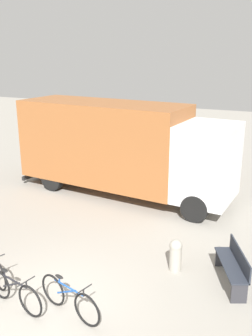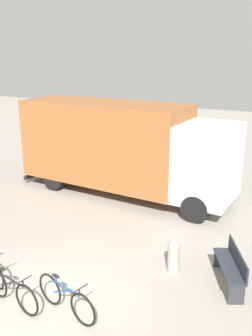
{
  "view_description": "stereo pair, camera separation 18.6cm",
  "coord_description": "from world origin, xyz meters",
  "px_view_note": "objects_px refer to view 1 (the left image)",
  "views": [
    {
      "loc": [
        4.26,
        -5.32,
        5.06
      ],
      "look_at": [
        -0.19,
        4.44,
        1.75
      ],
      "focal_mm": 40.0,
      "sensor_mm": 36.0,
      "label": 1
    },
    {
      "loc": [
        4.43,
        -5.24,
        5.06
      ],
      "look_at": [
        -0.19,
        4.44,
        1.75
      ],
      "focal_mm": 40.0,
      "sensor_mm": 36.0,
      "label": 2
    }
  ],
  "objects_px": {
    "delivery_truck": "(121,146)",
    "bollard_near_bench": "(176,254)",
    "park_bench": "(234,264)",
    "bicycle_far": "(69,298)",
    "bicycle_middle": "(14,291)"
  },
  "relations": [
    {
      "from": "delivery_truck",
      "to": "bollard_near_bench",
      "type": "xyz_separation_m",
      "value": [
        3.43,
        -4.18,
        -1.4
      ]
    },
    {
      "from": "park_bench",
      "to": "bicycle_far",
      "type": "height_order",
      "value": "park_bench"
    },
    {
      "from": "bollard_near_bench",
      "to": "bicycle_middle",
      "type": "bearing_deg",
      "value": -134.09
    },
    {
      "from": "bicycle_middle",
      "to": "bicycle_far",
      "type": "distance_m",
      "value": 1.2
    },
    {
      "from": "bicycle_middle",
      "to": "bollard_near_bench",
      "type": "bearing_deg",
      "value": 57.78
    },
    {
      "from": "delivery_truck",
      "to": "park_bench",
      "type": "bearing_deg",
      "value": -35.93
    },
    {
      "from": "delivery_truck",
      "to": "bicycle_middle",
      "type": "distance_m",
      "value": 7.08
    },
    {
      "from": "bicycle_far",
      "to": "bollard_near_bench",
      "type": "distance_m",
      "value": 2.84
    },
    {
      "from": "delivery_truck",
      "to": "bollard_near_bench",
      "type": "height_order",
      "value": "delivery_truck"
    },
    {
      "from": "delivery_truck",
      "to": "park_bench",
      "type": "relative_size",
      "value": 5.23
    },
    {
      "from": "bicycle_far",
      "to": "bollard_near_bench",
      "type": "height_order",
      "value": "bollard_near_bench"
    },
    {
      "from": "bicycle_far",
      "to": "park_bench",
      "type": "bearing_deg",
      "value": 56.46
    },
    {
      "from": "delivery_truck",
      "to": "park_bench",
      "type": "distance_m",
      "value": 6.48
    },
    {
      "from": "delivery_truck",
      "to": "bicycle_middle",
      "type": "relative_size",
      "value": 4.95
    },
    {
      "from": "delivery_truck",
      "to": "bollard_near_bench",
      "type": "relative_size",
      "value": 10.2
    }
  ]
}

